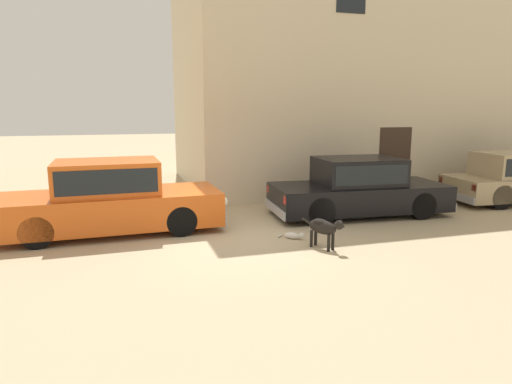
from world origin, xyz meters
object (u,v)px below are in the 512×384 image
object	(u,v)px
parked_sedan_nearest	(110,197)
stray_dog_spotted	(324,227)
parked_sedan_second	(358,187)
stray_cat	(294,236)

from	to	relation	value
parked_sedan_nearest	stray_dog_spotted	size ratio (longest dim) A/B	5.17
parked_sedan_second	stray_dog_spotted	distance (m)	3.13
stray_dog_spotted	stray_cat	distance (m)	0.92
parked_sedan_second	stray_dog_spotted	xyz separation A→B (m)	(-2.04, -2.35, -0.28)
parked_sedan_second	stray_dog_spotted	world-z (taller)	parked_sedan_second
parked_sedan_nearest	parked_sedan_second	xyz separation A→B (m)	(5.97, -0.10, -0.05)
parked_sedan_second	stray_cat	bearing A→B (deg)	-142.68
parked_sedan_nearest	stray_cat	size ratio (longest dim) A/B	9.81
parked_sedan_nearest	parked_sedan_second	size ratio (longest dim) A/B	1.05
parked_sedan_nearest	parked_sedan_second	world-z (taller)	parked_sedan_nearest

